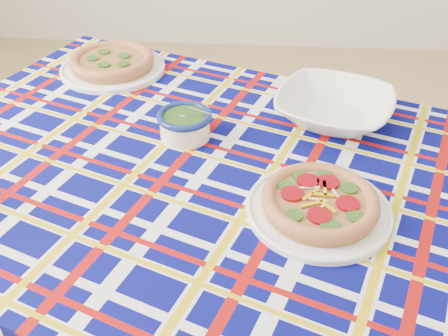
# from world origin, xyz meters

# --- Properties ---
(floor) EXTENTS (4.00, 4.00, 0.00)m
(floor) POSITION_xyz_m (0.00, 0.00, 0.00)
(floor) COLOR tan
(floor) RESTS_ON ground
(dining_table) EXTENTS (1.75, 1.43, 0.71)m
(dining_table) POSITION_xyz_m (-0.20, -0.38, 0.64)
(dining_table) COLOR brown
(dining_table) RESTS_ON floor
(tablecloth) EXTENTS (1.79, 1.47, 0.10)m
(tablecloth) POSITION_xyz_m (-0.20, -0.38, 0.66)
(tablecloth) COLOR #040655
(tablecloth) RESTS_ON dining_table
(main_focaccia_plate) EXTENTS (0.37, 0.37, 0.05)m
(main_focaccia_plate) POSITION_xyz_m (-0.03, -0.48, 0.74)
(main_focaccia_plate) COLOR olive
(main_focaccia_plate) RESTS_ON tablecloth
(pesto_bowl) EXTENTS (0.17, 0.17, 0.08)m
(pesto_bowl) POSITION_xyz_m (-0.32, -0.24, 0.75)
(pesto_bowl) COLOR #18370F
(pesto_bowl) RESTS_ON tablecloth
(serving_bowl) EXTENTS (0.35, 0.35, 0.07)m
(serving_bowl) POSITION_xyz_m (0.03, -0.14, 0.75)
(serving_bowl) COLOR white
(serving_bowl) RESTS_ON tablecloth
(second_focaccia_plate) EXTENTS (0.36, 0.36, 0.06)m
(second_focaccia_plate) POSITION_xyz_m (-0.57, 0.09, 0.74)
(second_focaccia_plate) COLOR olive
(second_focaccia_plate) RESTS_ON tablecloth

